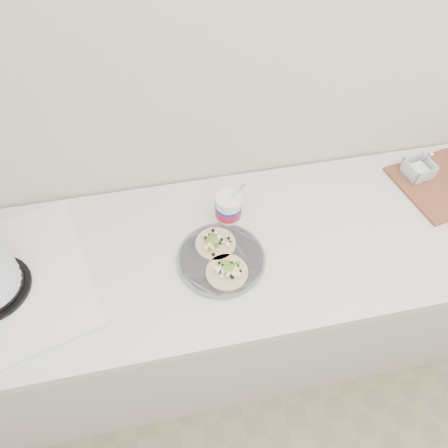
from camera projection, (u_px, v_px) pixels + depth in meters
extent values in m
cube|color=beige|center=(241.00, 86.00, 1.23)|extent=(3.50, 0.05, 2.60)
cube|color=silver|center=(249.00, 301.00, 1.74)|extent=(2.40, 0.62, 0.86)
cube|color=silver|center=(257.00, 246.00, 1.37)|extent=(2.44, 0.66, 0.04)
cylinder|color=slate|center=(221.00, 259.00, 1.30)|extent=(0.28, 0.28, 0.01)
cylinder|color=slate|center=(221.00, 258.00, 1.30)|extent=(0.29, 0.29, 0.00)
cylinder|color=white|center=(228.00, 208.00, 1.38)|extent=(0.09, 0.09, 0.11)
cylinder|color=#BB1439|center=(228.00, 209.00, 1.38)|extent=(0.09, 0.09, 0.04)
cylinder|color=#192D99|center=(229.00, 206.00, 1.37)|extent=(0.09, 0.09, 0.01)
cube|color=white|center=(418.00, 170.00, 1.52)|extent=(0.06, 0.06, 0.03)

